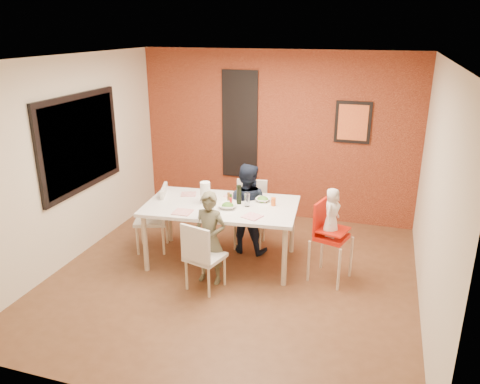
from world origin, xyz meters
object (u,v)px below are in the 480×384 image
(chair_far, at_px, (251,210))
(child_far, at_px, (247,208))
(chair_left, at_px, (157,215))
(child_near, at_px, (210,238))
(toddler, at_px, (332,212))
(wine_bottle, at_px, (239,195))
(dining_table, at_px, (221,210))
(paper_towel_roll, at_px, (205,193))
(chair_near, at_px, (201,254))
(high_chair, at_px, (328,233))

(chair_far, relative_size, child_far, 0.74)
(chair_far, xyz_separation_m, child_far, (0.01, -0.24, 0.11))
(chair_left, distance_m, child_near, 1.20)
(toddler, height_order, wine_bottle, toddler)
(dining_table, bearing_deg, paper_towel_roll, -171.67)
(chair_left, distance_m, wine_bottle, 1.27)
(child_near, height_order, wine_bottle, child_near)
(toddler, bearing_deg, child_far, 84.19)
(chair_left, bearing_deg, chair_far, 97.57)
(chair_far, height_order, chair_left, chair_left)
(chair_near, height_order, high_chair, high_chair)
(high_chair, bearing_deg, paper_towel_roll, 105.92)
(child_far, distance_m, paper_towel_roll, 0.70)
(child_far, bearing_deg, chair_left, 17.58)
(dining_table, xyz_separation_m, chair_near, (0.02, -0.78, -0.26))
(child_far, height_order, paper_towel_roll, child_far)
(chair_near, xyz_separation_m, child_near, (0.02, 0.24, 0.10))
(chair_left, distance_m, child_far, 1.26)
(chair_far, xyz_separation_m, toddler, (1.22, -0.70, 0.38))
(chair_near, relative_size, paper_towel_roll, 2.96)
(chair_far, relative_size, wine_bottle, 3.76)
(dining_table, distance_m, chair_far, 0.72)
(high_chair, height_order, child_far, child_far)
(chair_far, distance_m, high_chair, 1.38)
(dining_table, xyz_separation_m, toddler, (1.44, -0.05, 0.16))
(child_far, bearing_deg, dining_table, 62.89)
(wine_bottle, bearing_deg, dining_table, -156.34)
(chair_near, relative_size, wine_bottle, 3.46)
(high_chair, distance_m, child_near, 1.46)
(chair_far, distance_m, toddler, 1.46)
(child_far, distance_m, toddler, 1.32)
(toddler, distance_m, paper_towel_roll, 1.65)
(dining_table, xyz_separation_m, child_far, (0.23, 0.41, -0.11))
(high_chair, bearing_deg, dining_table, 104.66)
(chair_near, bearing_deg, paper_towel_roll, -58.22)
(paper_towel_roll, bearing_deg, dining_table, 8.33)
(dining_table, distance_m, high_chair, 1.42)
(child_far, relative_size, wine_bottle, 5.11)
(child_near, bearing_deg, wine_bottle, 78.65)
(child_near, distance_m, toddler, 1.52)
(toddler, height_order, paper_towel_roll, toddler)
(high_chair, xyz_separation_m, child_far, (-1.19, 0.44, 0.03))
(chair_near, distance_m, paper_towel_roll, 0.92)
(chair_far, xyz_separation_m, paper_towel_roll, (-0.42, -0.68, 0.44))
(chair_far, bearing_deg, toddler, -36.68)
(high_chair, relative_size, wine_bottle, 4.06)
(chair_far, bearing_deg, high_chair, -36.74)
(toddler, bearing_deg, high_chair, 77.68)
(chair_far, bearing_deg, chair_left, -161.12)
(chair_near, bearing_deg, child_near, -80.05)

